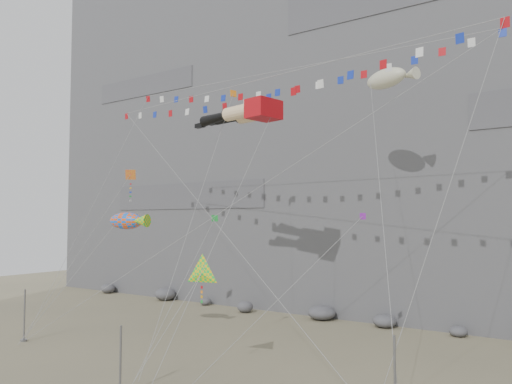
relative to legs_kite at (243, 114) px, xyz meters
The scene contains 16 objects.
ground 17.70m from the legs_kite, 88.12° to the right, with size 120.00×120.00×0.00m, color gray.
cliff 28.43m from the legs_kite, 89.68° to the left, with size 80.00×28.00×50.00m, color slate.
talus_boulders 20.56m from the legs_kite, 89.28° to the left, with size 60.00×3.00×1.20m, color slate, non-canonical shape.
anchor_pole_left 22.60m from the legs_kite, 152.08° to the right, with size 0.12×0.12×3.92m, color slate.
anchor_pole_center 19.22m from the legs_kite, 87.71° to the right, with size 0.12×0.12×3.64m, color slate.
anchor_pole_right 21.26m from the legs_kite, 25.80° to the right, with size 0.12×0.12×3.80m, color slate.
legs_kite is the anchor object (origin of this frame).
flag_banner_upper 5.03m from the legs_kite, 50.41° to the left, with size 32.02×10.89×28.81m.
flag_banner_lower 2.66m from the legs_kite, ahead, with size 33.26×9.36×23.39m.
harlequin_kite 10.73m from the legs_kite, 166.47° to the right, with size 6.31×6.76×15.07m.
fish_windsock 11.92m from the legs_kite, 152.59° to the right, with size 8.18×5.90×11.95m.
delta_kite 13.19m from the legs_kite, 73.99° to the right, with size 2.27×5.42×8.06m.
blimp_windsock 10.99m from the legs_kite, 34.39° to the left, with size 7.51×14.97×24.39m.
small_kite_a 3.67m from the legs_kite, 142.43° to the left, with size 2.80×12.41×22.76m.
small_kite_b 11.59m from the legs_kite, 10.73° to the left, with size 5.67×13.01×16.41m.
small_kite_c 8.21m from the legs_kite, 137.70° to the right, with size 3.18×11.00×14.18m.
Camera 1 is at (21.21, -25.05, 9.20)m, focal length 35.00 mm.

